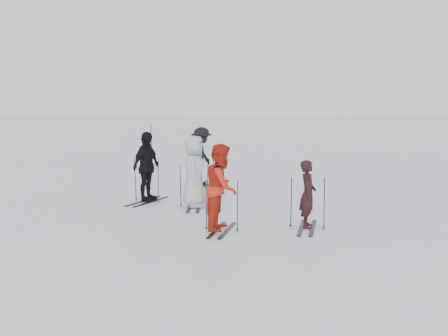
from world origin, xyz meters
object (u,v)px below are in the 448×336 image
object	(u,v)px
skier_red	(222,188)
piste_marker	(151,143)
skier_near_dark	(308,195)
skier_grey	(194,172)
skier_uphill_left	(146,167)
skier_uphill_far	(201,157)

from	to	relation	value
skier_red	piste_marker	xyz separation A→B (m)	(-4.29, 12.24, -0.11)
skier_near_dark	skier_grey	xyz separation A→B (m)	(-2.92, 2.15, 0.19)
skier_uphill_left	skier_near_dark	bearing A→B (deg)	-101.32
skier_near_dark	piste_marker	size ratio (longest dim) A/B	0.90
skier_near_dark	piste_marker	world-z (taller)	piste_marker
skier_near_dark	skier_uphill_left	world-z (taller)	skier_uphill_left
skier_near_dark	skier_uphill_far	world-z (taller)	skier_uphill_far
skier_grey	skier_uphill_far	world-z (taller)	skier_uphill_far
skier_uphill_left	skier_grey	bearing A→B (deg)	-92.51
skier_red	skier_grey	distance (m)	2.75
skier_grey	skier_uphill_far	distance (m)	3.57
skier_uphill_left	skier_uphill_far	xyz separation A→B (m)	(1.20, 2.92, -0.02)
skier_near_dark	piste_marker	bearing A→B (deg)	34.89
skier_near_dark	skier_grey	world-z (taller)	skier_grey
skier_grey	skier_uphill_left	size ratio (longest dim) A/B	0.97
skier_grey	skier_uphill_left	distance (m)	1.59
skier_red	skier_uphill_far	bearing A→B (deg)	19.30
skier_uphill_left	piste_marker	bearing A→B (deg)	32.79
skier_near_dark	skier_uphill_far	bearing A→B (deg)	36.20
skier_uphill_far	piste_marker	size ratio (longest dim) A/B	1.13
skier_red	skier_grey	xyz separation A→B (m)	(-0.99, 2.56, -0.01)
skier_near_dark	skier_grey	distance (m)	3.64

